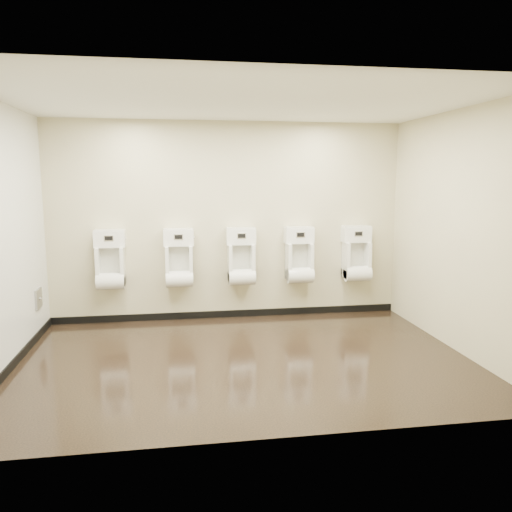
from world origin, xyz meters
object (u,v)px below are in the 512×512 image
at_px(urinal_2, 241,261).
at_px(urinal_3, 299,259).
at_px(access_panel, 38,299).
at_px(urinal_1, 179,262).
at_px(urinal_4, 356,258).
at_px(urinal_0, 111,264).

xyz_separation_m(urinal_2, urinal_3, (0.85, 0.00, 0.00)).
distance_m(access_panel, urinal_2, 2.70).
distance_m(urinal_1, urinal_4, 2.58).
height_order(access_panel, urinal_4, urinal_4).
relative_size(urinal_0, urinal_4, 1.00).
height_order(urinal_1, urinal_2, same).
relative_size(access_panel, urinal_3, 0.32).
bearing_deg(access_panel, urinal_4, 5.37).
relative_size(urinal_3, urinal_4, 1.00).
bearing_deg(urinal_2, urinal_3, 0.00).
relative_size(urinal_0, urinal_2, 1.00).
bearing_deg(urinal_4, urinal_2, 180.00).
xyz_separation_m(access_panel, urinal_0, (0.85, 0.41, 0.36)).
height_order(access_panel, urinal_1, urinal_1).
height_order(access_panel, urinal_3, urinal_3).
height_order(urinal_0, urinal_3, same).
height_order(urinal_1, urinal_4, same).
relative_size(urinal_1, urinal_4, 1.00).
xyz_separation_m(urinal_0, urinal_3, (2.64, 0.00, 0.00)).
bearing_deg(urinal_3, urinal_1, 180.00).
bearing_deg(urinal_3, urinal_4, 0.00).
bearing_deg(urinal_1, access_panel, -167.01).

